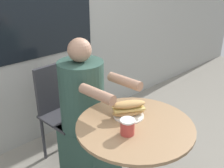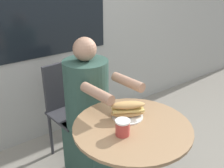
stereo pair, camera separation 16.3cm
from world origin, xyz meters
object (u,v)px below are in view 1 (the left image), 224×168
sandwich_on_plate (129,109)px  drink_cup (127,127)px  diner_chair (61,105)px  cafe_table (134,151)px  seated_diner (86,121)px

sandwich_on_plate → drink_cup: 0.19m
diner_chair → cafe_table: bearing=83.6°
sandwich_on_plate → drink_cup: size_ratio=2.43×
diner_chair → drink_cup: diner_chair is taller
sandwich_on_plate → drink_cup: (-0.15, -0.13, -0.00)m
seated_diner → diner_chair: bearing=-92.8°
cafe_table → diner_chair: diner_chair is taller
seated_diner → sandwich_on_plate: seated_diner is taller
cafe_table → seated_diner: seated_diner is taller
seated_diner → drink_cup: (-0.15, -0.58, 0.29)m
diner_chair → drink_cup: size_ratio=9.40×
seated_diner → sandwich_on_plate: size_ratio=5.19×
cafe_table → drink_cup: 0.27m
diner_chair → sandwich_on_plate: 0.84m
cafe_table → seated_diner: bearing=85.7°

